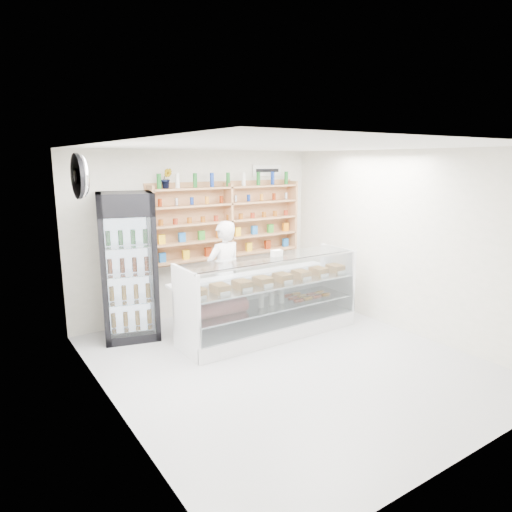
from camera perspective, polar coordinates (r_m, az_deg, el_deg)
room at (r=5.82m, az=4.00°, el=-0.39°), size 5.00×5.00×5.00m
display_counter at (r=7.04m, az=1.63°, el=-7.12°), size 2.82×0.84×1.23m
shop_worker at (r=7.25m, az=-4.00°, el=-2.33°), size 0.68×0.49×1.72m
drinks_cooler at (r=7.03m, az=-15.65°, el=-1.21°), size 0.95×0.94×2.18m
wall_shelving at (r=7.98m, az=-3.44°, el=4.37°), size 2.84×0.28×1.33m
potted_plant at (r=7.42m, az=-11.11°, el=9.50°), size 0.22×0.20×0.32m
security_mirror at (r=5.85m, az=-20.97°, el=9.30°), size 0.15×0.50×0.50m
wall_sign at (r=8.51m, az=1.36°, el=10.64°), size 0.62×0.03×0.20m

